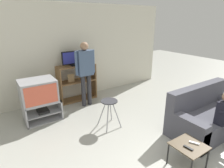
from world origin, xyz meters
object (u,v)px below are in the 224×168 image
(snack_table, at_px, (189,148))
(remote_control_black, at_px, (188,148))
(media_shelf, at_px, (77,82))
(couch, at_px, (207,116))
(folding_stool, at_px, (109,105))
(remote_control_white, at_px, (194,143))
(television_flat, at_px, (75,59))
(tv_stand, at_px, (42,110))
(person_standing_adult, at_px, (85,68))
(television_main, at_px, (38,91))

(snack_table, height_order, remote_control_black, remote_control_black)
(media_shelf, relative_size, couch, 0.59)
(media_shelf, relative_size, snack_table, 2.29)
(folding_stool, bearing_deg, remote_control_white, -74.55)
(television_flat, xyz_separation_m, folding_stool, (-0.00, -1.69, -0.70))
(remote_control_black, bearing_deg, snack_table, 21.18)
(folding_stool, relative_size, couch, 0.34)
(snack_table, bearing_deg, tv_stand, 118.12)
(person_standing_adult, bearing_deg, television_flat, 98.92)
(tv_stand, bearing_deg, media_shelf, 28.30)
(television_flat, distance_m, remote_control_white, 3.47)
(snack_table, xyz_separation_m, remote_control_black, (-0.08, -0.04, 0.06))
(media_shelf, relative_size, person_standing_adult, 0.63)
(television_main, height_order, person_standing_adult, person_standing_adult)
(tv_stand, height_order, person_standing_adult, person_standing_adult)
(folding_stool, distance_m, couch, 2.01)
(media_shelf, xyz_separation_m, person_standing_adult, (0.05, -0.48, 0.50))
(television_flat, height_order, remote_control_black, television_flat)
(media_shelf, bearing_deg, person_standing_adult, -83.97)
(television_main, relative_size, remote_control_white, 5.13)
(remote_control_black, xyz_separation_m, couch, (1.32, 0.48, -0.10))
(television_flat, distance_m, folding_stool, 1.83)
(television_main, bearing_deg, television_flat, 26.95)
(snack_table, distance_m, person_standing_adult, 2.95)
(folding_stool, xyz_separation_m, couch, (1.60, -1.20, -0.19))
(snack_table, height_order, couch, couch)
(folding_stool, bearing_deg, couch, -36.88)
(television_main, xyz_separation_m, snack_table, (1.49, -2.76, -0.34))
(folding_stool, relative_size, snack_table, 1.32)
(media_shelf, xyz_separation_m, couch, (1.58, -2.90, -0.21))
(television_main, height_order, television_flat, television_flat)
(tv_stand, bearing_deg, couch, -40.37)
(snack_table, xyz_separation_m, couch, (1.24, 0.44, -0.05))
(television_main, height_order, remote_control_white, television_main)
(media_shelf, xyz_separation_m, folding_stool, (-0.02, -1.70, -0.03))
(television_flat, relative_size, remote_control_white, 4.86)
(tv_stand, relative_size, snack_table, 1.72)
(media_shelf, distance_m, person_standing_adult, 0.69)
(remote_control_white, bearing_deg, television_flat, 70.99)
(television_main, height_order, folding_stool, television_main)
(television_main, xyz_separation_m, folding_stool, (1.13, -1.12, -0.20))
(folding_stool, xyz_separation_m, remote_control_black, (0.28, -1.68, -0.08))
(media_shelf, distance_m, remote_control_white, 3.39)
(folding_stool, distance_m, person_standing_adult, 1.33)
(television_flat, distance_m, remote_control_black, 3.48)
(television_main, height_order, couch, television_main)
(tv_stand, distance_m, remote_control_black, 3.11)
(television_flat, bearing_deg, television_main, -153.05)
(folding_stool, bearing_deg, snack_table, -77.58)
(remote_control_black, bearing_deg, media_shelf, 88.06)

